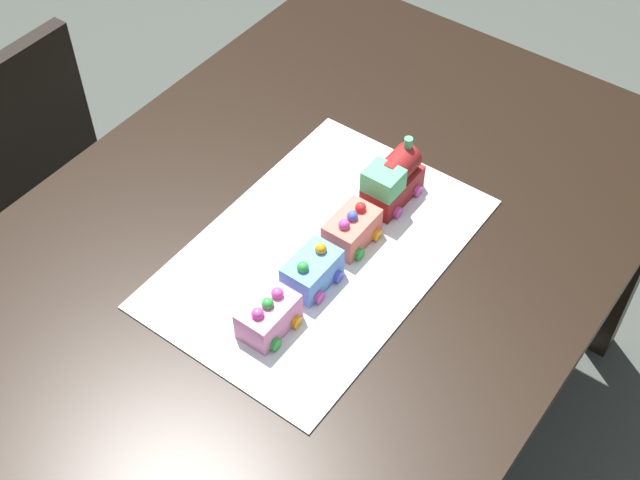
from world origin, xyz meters
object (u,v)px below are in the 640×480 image
(cake_car_gondola_sky_blue, at_px, (312,270))
(chair, at_px, (1,183))
(cake_locomotive, at_px, (393,180))
(cake_car_hopper_bubblegum, at_px, (268,316))
(cake_car_flatbed_coral, at_px, (352,229))
(dining_table, at_px, (323,263))

(cake_car_gondola_sky_blue, bearing_deg, chair, -88.33)
(cake_locomotive, xyz_separation_m, cake_car_gondola_sky_blue, (0.25, 0.00, -0.02))
(chair, relative_size, cake_locomotive, 6.14)
(cake_car_hopper_bubblegum, bearing_deg, chair, -95.85)
(cake_car_flatbed_coral, xyz_separation_m, cake_car_hopper_bubblegum, (0.24, 0.00, 0.00))
(dining_table, relative_size, cake_car_hopper_bubblegum, 14.00)
(cake_car_flatbed_coral, relative_size, cake_car_gondola_sky_blue, 1.00)
(chair, bearing_deg, cake_locomotive, 106.77)
(cake_car_gondola_sky_blue, bearing_deg, cake_locomotive, -180.00)
(dining_table, height_order, cake_car_flatbed_coral, cake_car_flatbed_coral)
(cake_locomotive, relative_size, cake_car_flatbed_coral, 1.40)
(dining_table, bearing_deg, chair, -80.21)
(chair, distance_m, cake_car_hopper_bubblegum, 0.95)
(cake_car_flatbed_coral, bearing_deg, cake_locomotive, -180.00)
(chair, relative_size, cake_car_gondola_sky_blue, 8.60)
(cake_car_gondola_sky_blue, bearing_deg, cake_car_hopper_bubblegum, 0.00)
(chair, height_order, cake_car_flatbed_coral, chair)
(dining_table, height_order, chair, chair)
(chair, distance_m, cake_car_gondola_sky_blue, 0.95)
(cake_locomotive, relative_size, cake_car_gondola_sky_blue, 1.40)
(cake_car_hopper_bubblegum, bearing_deg, cake_car_flatbed_coral, 180.00)
(cake_locomotive, height_order, cake_car_hopper_bubblegum, cake_locomotive)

